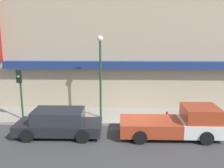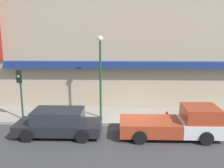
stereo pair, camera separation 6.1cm
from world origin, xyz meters
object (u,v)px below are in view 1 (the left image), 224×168
(parked_car, at_px, (59,123))
(traffic_light, at_px, (20,86))
(pickup_truck, at_px, (177,123))
(fire_hydrant, at_px, (167,117))
(street_lamp, at_px, (100,67))

(parked_car, xyz_separation_m, traffic_light, (-2.82, 1.97, 1.68))
(traffic_light, bearing_deg, parked_car, -34.90)
(pickup_truck, height_order, parked_car, pickup_truck)
(parked_car, bearing_deg, fire_hydrant, 16.28)
(parked_car, relative_size, fire_hydrant, 6.89)
(fire_hydrant, distance_m, street_lamp, 5.19)
(traffic_light, bearing_deg, street_lamp, 7.46)
(pickup_truck, relative_size, street_lamp, 1.03)
(pickup_truck, xyz_separation_m, fire_hydrant, (-0.19, 1.87, -0.26))
(pickup_truck, bearing_deg, parked_car, 178.23)
(parked_car, distance_m, street_lamp, 4.37)
(pickup_truck, relative_size, parked_car, 1.16)
(pickup_truck, height_order, traffic_light, traffic_light)
(parked_car, relative_size, traffic_light, 1.45)
(pickup_truck, bearing_deg, fire_hydrant, 94.13)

